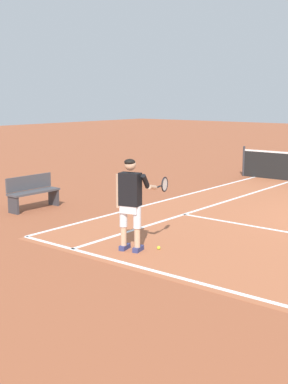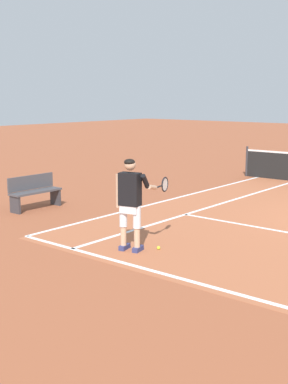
{
  "view_description": "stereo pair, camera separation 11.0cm",
  "coord_description": "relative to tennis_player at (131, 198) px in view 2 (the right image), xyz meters",
  "views": [
    {
      "loc": [
        2.7,
        -12.25,
        2.8
      ],
      "look_at": [
        -3.2,
        -4.94,
        1.05
      ],
      "focal_mm": 47.81,
      "sensor_mm": 36.0,
      "label": 1
    },
    {
      "loc": [
        2.79,
        -12.18,
        2.8
      ],
      "look_at": [
        -3.2,
        -4.94,
        1.05
      ],
      "focal_mm": 47.81,
      "sensor_mm": 36.0,
      "label": 2
    }
  ],
  "objects": [
    {
      "name": "line_doubles_left",
      "position": [
        -2.29,
        4.41,
        -0.99
      ],
      "size": [
        0.1,
        10.09,
        0.01
      ],
      "primitive_type": "cube",
      "color": "white",
      "rests_on": "ground"
    },
    {
      "name": "tennis_player",
      "position": [
        0.0,
        0.0,
        0.0
      ],
      "size": [
        0.59,
        1.21,
        1.71
      ],
      "color": "navy",
      "rests_on": "ground"
    },
    {
      "name": "line_baseline",
      "position": [
        3.2,
        -0.63,
        -0.99
      ],
      "size": [
        10.98,
        0.1,
        0.01
      ],
      "primitive_type": "cube",
      "color": "white",
      "rests_on": "ground"
    },
    {
      "name": "line_singles_left",
      "position": [
        -0.92,
        4.41,
        -0.99
      ],
      "size": [
        0.1,
        10.09,
        0.01
      ],
      "primitive_type": "cube",
      "color": "white",
      "rests_on": "ground"
    },
    {
      "name": "courtside_bench",
      "position": [
        -4.25,
        1.15,
        -0.54
      ],
      "size": [
        0.4,
        1.4,
        0.85
      ],
      "color": "#47474C",
      "rests_on": "ground"
    },
    {
      "name": "tennis_ball_near_feet",
      "position": [
        0.35,
        0.37,
        -0.96
      ],
      "size": [
        0.07,
        0.07,
        0.07
      ],
      "primitive_type": "sphere",
      "color": "#CCE02D",
      "rests_on": "ground"
    }
  ]
}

